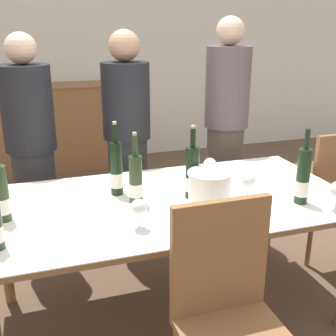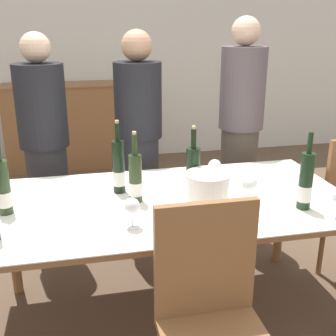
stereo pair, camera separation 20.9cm
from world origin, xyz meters
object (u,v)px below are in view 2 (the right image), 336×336
at_px(dining_table, 168,210).
at_px(wine_bottle_4, 193,175).
at_px(wine_glass_3, 215,167).
at_px(person_guest_right, 240,133).
at_px(wine_glass_4, 249,184).
at_px(chair_near_front, 212,311).
at_px(wine_bottle_5, 3,189).
at_px(wine_bottle_0, 306,182).
at_px(wine_bottle_2, 135,179).
at_px(wine_glass_1, 132,207).
at_px(wine_bottle_3, 119,168).
at_px(person_host, 46,152).
at_px(ice_bucket, 208,191).
at_px(sideboard_cabinet, 71,126).
at_px(person_guest_left, 139,146).

relative_size(dining_table, wine_bottle_4, 4.92).
bearing_deg(wine_glass_3, person_guest_right, 58.02).
height_order(wine_glass_4, chair_near_front, chair_near_front).
bearing_deg(wine_bottle_5, wine_bottle_0, -9.89).
bearing_deg(wine_bottle_2, chair_near_front, -75.62).
distance_m(wine_bottle_0, wine_glass_1, 0.89).
relative_size(wine_bottle_3, wine_bottle_5, 1.05).
bearing_deg(wine_bottle_5, wine_bottle_2, 0.99).
distance_m(wine_bottle_3, wine_bottle_5, 0.61).
height_order(wine_bottle_3, person_host, person_host).
distance_m(wine_bottle_5, person_guest_right, 1.78).
distance_m(dining_table, ice_bucket, 0.29).
height_order(ice_bucket, wine_glass_4, ice_bucket).
relative_size(wine_bottle_0, wine_bottle_5, 1.03).
height_order(wine_bottle_0, wine_glass_1, wine_bottle_0).
distance_m(wine_bottle_2, chair_near_front, 0.82).
xyz_separation_m(dining_table, wine_bottle_4, (0.13, -0.01, 0.20)).
xyz_separation_m(person_host, person_guest_right, (1.42, 0.02, 0.05)).
distance_m(wine_bottle_3, wine_glass_1, 0.45).
xyz_separation_m(sideboard_cabinet, wine_glass_3, (0.86, -2.73, 0.35)).
distance_m(ice_bucket, wine_glass_1, 0.41).
bearing_deg(wine_glass_4, wine_bottle_2, 166.49).
relative_size(wine_glass_1, wine_glass_3, 0.98).
bearing_deg(sideboard_cabinet, wine_bottle_5, -95.69).
height_order(dining_table, wine_bottle_0, wine_bottle_0).
relative_size(wine_glass_3, chair_near_front, 0.15).
xyz_separation_m(ice_bucket, person_guest_right, (0.57, 1.02, 0.01)).
bearing_deg(wine_glass_3, wine_glass_1, -140.25).
bearing_deg(sideboard_cabinet, wine_glass_3, -72.55).
distance_m(wine_glass_4, person_guest_right, 1.03).
xyz_separation_m(sideboard_cabinet, wine_bottle_3, (0.30, -2.74, 0.39)).
relative_size(wine_bottle_4, wine_glass_1, 2.74).
xyz_separation_m(wine_bottle_5, person_guest_left, (0.80, 0.84, -0.07)).
height_order(ice_bucket, wine_bottle_5, wine_bottle_5).
relative_size(wine_bottle_3, chair_near_front, 0.42).
relative_size(ice_bucket, wine_bottle_0, 0.57).
xyz_separation_m(sideboard_cabinet, person_host, (-0.14, -2.06, 0.30)).
relative_size(person_host, person_guest_right, 0.94).
height_order(wine_bottle_0, wine_glass_4, wine_bottle_0).
xyz_separation_m(wine_bottle_0, person_guest_left, (-0.69, 1.09, -0.07)).
distance_m(wine_bottle_3, wine_glass_4, 0.71).
height_order(wine_bottle_4, wine_glass_1, wine_bottle_4).
distance_m(ice_bucket, wine_bottle_2, 0.39).
bearing_deg(wine_glass_1, wine_bottle_2, 78.58).
bearing_deg(person_guest_left, sideboard_cabinet, 103.85).
xyz_separation_m(sideboard_cabinet, wine_bottle_4, (0.67, -2.91, 0.38)).
height_order(wine_bottle_4, wine_glass_3, wine_bottle_4).
distance_m(sideboard_cabinet, wine_bottle_5, 2.94).
bearing_deg(ice_bucket, chair_near_front, -104.80).
distance_m(ice_bucket, wine_bottle_3, 0.53).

